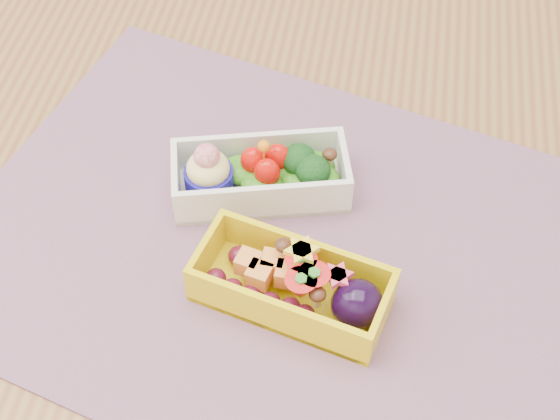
% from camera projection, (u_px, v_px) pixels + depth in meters
% --- Properties ---
extents(table, '(1.20, 0.80, 0.75)m').
position_uv_depth(table, '(223.00, 320.00, 0.74)').
color(table, brown).
rests_on(table, ground).
extents(placemat, '(0.59, 0.51, 0.00)m').
position_uv_depth(placemat, '(270.00, 243.00, 0.67)').
color(placemat, '#865C74').
rests_on(placemat, table).
extents(bento_white, '(0.16, 0.10, 0.06)m').
position_uv_depth(bento_white, '(260.00, 175.00, 0.69)').
color(bento_white, white).
rests_on(bento_white, placemat).
extents(bento_yellow, '(0.16, 0.10, 0.05)m').
position_uv_depth(bento_yellow, '(296.00, 286.00, 0.62)').
color(bento_yellow, yellow).
rests_on(bento_yellow, placemat).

